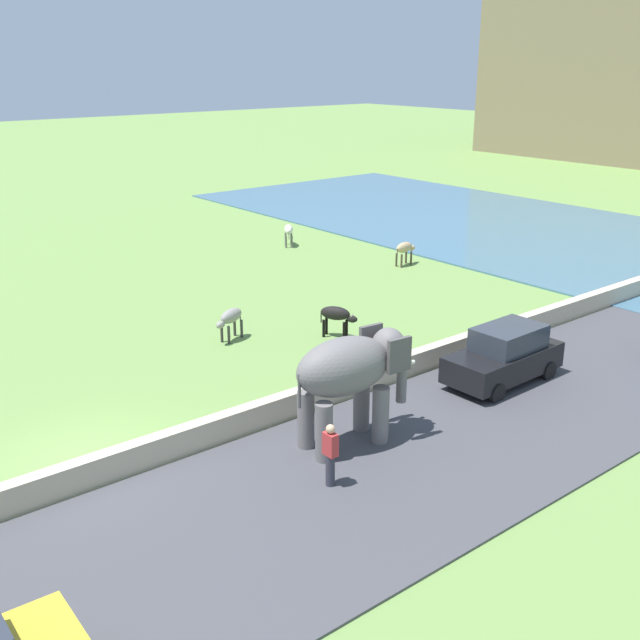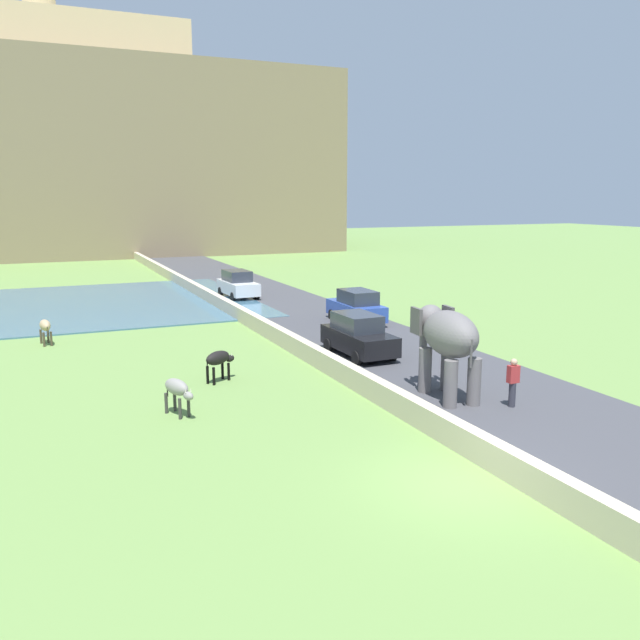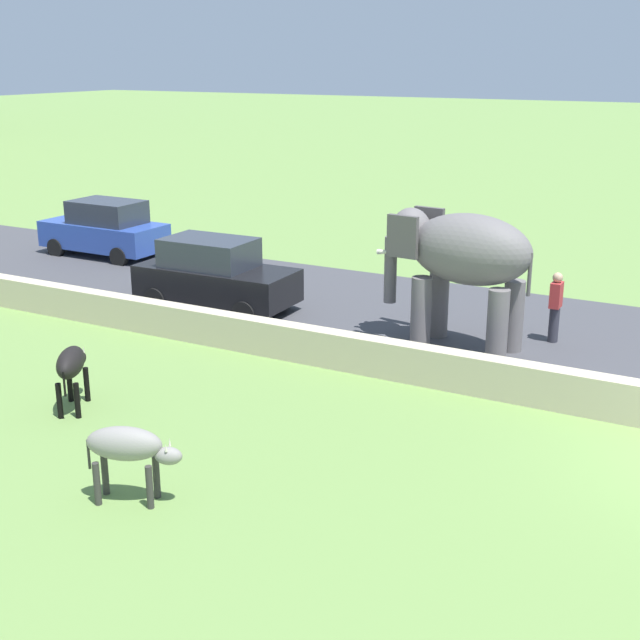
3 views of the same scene
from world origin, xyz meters
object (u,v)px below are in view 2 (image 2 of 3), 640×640
cow_grey (178,389)px  car_white (238,284)px  person_beside_elephant (513,382)px  cow_black (219,359)px  elephant (447,338)px  car_black (358,335)px  car_blue (356,307)px  cow_tan (45,326)px

cow_grey → car_white: bearing=68.9°
person_beside_elephant → cow_black: bearing=138.9°
elephant → car_white: size_ratio=0.87×
car_black → cow_grey: (-8.50, -4.52, -0.06)m
person_beside_elephant → car_black: car_black is taller
car_blue → cow_tan: (-15.13, 1.26, -0.06)m
car_blue → cow_tan: bearing=175.2°
car_black → cow_black: car_black is taller
car_white → cow_black: (-6.36, -18.86, -0.06)m
cow_black → cow_grey: bearing=-124.3°
person_beside_elephant → car_blue: (1.81, 14.51, 0.03)m
elephant → cow_grey: bearing=168.1°
car_black → cow_grey: size_ratio=2.86×
elephant → cow_tan: (-12.00, 13.99, -1.20)m
car_blue → cow_tan: size_ratio=2.83×
car_white → cow_grey: size_ratio=2.88×
elephant → car_blue: size_ratio=0.88×
car_black → cow_grey: 9.62m
person_beside_elephant → elephant: bearing=126.5°
car_blue → car_white: 11.51m
car_blue → car_white: size_ratio=0.99×
person_beside_elephant → car_blue: 14.62m
elephant → cow_black: size_ratio=2.60×
person_beside_elephant → cow_grey: person_beside_elephant is taller
elephant → person_beside_elephant: size_ratio=2.17×
person_beside_elephant → cow_grey: 10.47m
cow_grey → person_beside_elephant: bearing=-20.0°
person_beside_elephant → cow_tan: person_beside_elephant is taller
person_beside_elephant → car_white: car_white is taller
car_blue → cow_grey: 15.97m
car_blue → elephant: bearing=-103.8°
cow_grey → cow_tan: (-3.48, 12.19, 0.00)m
elephant → person_beside_elephant: bearing=-53.5°
car_white → cow_tan: (-11.98, -9.80, -0.06)m
car_black → cow_tan: bearing=147.4°
cow_black → person_beside_elephant: bearing=-41.1°
person_beside_elephant → car_black: 8.21m
person_beside_elephant → cow_tan: size_ratio=1.15×
elephant → cow_black: bearing=142.3°
car_blue → car_black: (-3.15, -6.41, 0.00)m
person_beside_elephant → cow_tan: (-13.32, 15.77, -0.04)m
car_blue → car_white: same height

